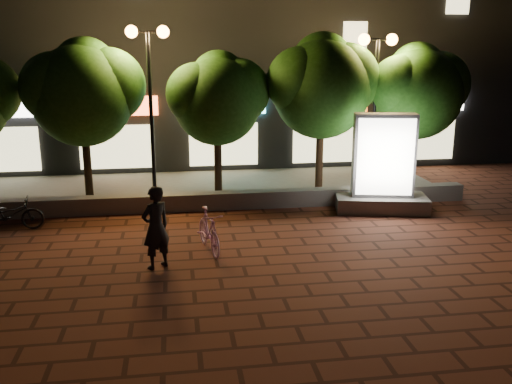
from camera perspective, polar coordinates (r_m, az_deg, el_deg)
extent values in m
plane|color=#54271A|center=(12.46, -4.20, -6.92)|extent=(80.00, 80.00, 0.00)
cube|color=slate|center=(16.18, -5.30, -0.95)|extent=(16.00, 0.45, 0.50)
cube|color=slate|center=(18.65, -5.73, 0.45)|extent=(16.00, 5.00, 0.08)
cube|color=black|center=(24.60, -6.82, 15.46)|extent=(28.00, 8.00, 10.00)
cube|color=beige|center=(21.71, -24.98, 4.01)|extent=(2.60, 0.10, 1.60)
cube|color=#F65825|center=(20.73, -14.66, 8.65)|extent=(3.20, 0.12, 0.70)
cube|color=beige|center=(20.92, -14.40, 4.57)|extent=(2.60, 0.10, 1.60)
cube|color=#64FBFF|center=(20.69, -3.45, 9.08)|extent=(3.20, 0.12, 0.70)
cube|color=beige|center=(20.88, -3.39, 4.98)|extent=(2.60, 0.10, 1.60)
cube|color=#DD5410|center=(21.41, 7.41, 9.17)|extent=(3.20, 0.12, 0.70)
cube|color=beige|center=(21.60, 7.28, 5.20)|extent=(2.60, 0.10, 1.60)
cube|color=white|center=(22.82, 17.25, 8.97)|extent=(3.20, 0.12, 0.70)
cube|color=beige|center=(23.00, 16.97, 5.25)|extent=(2.60, 0.10, 1.60)
cube|color=beige|center=(21.62, 10.27, 15.48)|extent=(0.90, 0.10, 1.20)
cylinder|color=#312013|center=(17.50, -17.17, 3.00)|extent=(0.24, 0.24, 2.34)
sphere|color=#26581A|center=(17.24, -17.67, 9.51)|extent=(3.00, 3.00, 3.00)
sphere|color=#26581A|center=(17.32, -15.15, 10.70)|extent=(2.25, 2.25, 2.25)
sphere|color=#26581A|center=(17.19, -20.06, 10.14)|extent=(2.10, 2.10, 2.10)
sphere|color=#26581A|center=(17.53, -17.35, 12.07)|extent=(1.95, 1.95, 1.95)
cylinder|color=#312013|center=(17.36, -3.98, 3.30)|extent=(0.24, 0.24, 2.21)
sphere|color=#26581A|center=(17.09, -4.09, 9.37)|extent=(2.70, 2.70, 2.70)
sphere|color=#26581A|center=(17.33, -1.90, 10.47)|extent=(2.03, 2.03, 2.02)
sphere|color=#26581A|center=(16.89, -6.16, 10.12)|extent=(1.89, 1.89, 1.89)
sphere|color=#26581A|center=(17.40, -3.89, 11.70)|extent=(1.76, 1.76, 1.76)
cylinder|color=#312013|center=(17.89, 6.63, 3.94)|extent=(0.24, 0.24, 2.43)
sphere|color=#26581A|center=(17.63, 6.83, 10.56)|extent=(3.10, 3.10, 3.10)
sphere|color=#26581A|center=(18.02, 9.11, 11.52)|extent=(2.33, 2.33, 2.33)
sphere|color=#26581A|center=(17.30, 4.71, 11.37)|extent=(2.17, 2.17, 2.17)
sphere|color=#26581A|center=(17.96, 6.92, 13.10)|extent=(2.01, 2.02, 2.02)
cylinder|color=#312013|center=(18.98, 16.02, 3.87)|extent=(0.24, 0.24, 2.29)
sphere|color=#26581A|center=(18.74, 16.44, 9.72)|extent=(2.90, 2.90, 2.90)
sphere|color=#26581A|center=(19.21, 18.25, 10.59)|extent=(2.18, 2.17, 2.17)
sphere|color=#26581A|center=(18.32, 14.80, 10.52)|extent=(2.03, 2.03, 2.03)
sphere|color=#26581A|center=(19.06, 16.43, 11.98)|extent=(1.89, 1.88, 1.88)
cylinder|color=black|center=(16.91, -10.84, 7.57)|extent=(0.12, 0.12, 5.00)
cylinder|color=black|center=(16.80, -11.26, 16.06)|extent=(0.90, 0.08, 0.08)
sphere|color=#FF993F|center=(16.83, -12.85, 15.98)|extent=(0.36, 0.36, 0.36)
sphere|color=#FF993F|center=(16.79, -9.67, 16.13)|extent=(0.36, 0.36, 0.36)
cylinder|color=black|center=(18.04, 12.17, 7.61)|extent=(0.12, 0.12, 4.80)
cylinder|color=black|center=(17.93, 12.59, 15.24)|extent=(0.90, 0.08, 0.08)
sphere|color=#FF993F|center=(17.77, 11.19, 15.32)|extent=(0.36, 0.36, 0.36)
sphere|color=#FF993F|center=(18.09, 13.97, 15.15)|extent=(0.36, 0.36, 0.36)
cube|color=slate|center=(16.47, 12.88, -1.10)|extent=(2.83, 1.83, 0.44)
cube|color=#4C4C51|center=(16.15, 13.16, 3.75)|extent=(1.83, 0.95, 2.40)
cube|color=white|center=(15.85, 13.34, 3.53)|extent=(1.56, 0.37, 2.18)
cube|color=white|center=(16.46, 12.98, 3.95)|extent=(1.56, 0.37, 2.18)
imported|color=#E096D2|center=(12.73, -4.93, -4.05)|extent=(0.81, 1.74, 1.01)
imported|color=black|center=(11.82, -10.40, -3.66)|extent=(0.79, 0.73, 1.81)
imported|color=black|center=(15.52, -24.29, -2.15)|extent=(1.72, 0.77, 0.88)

